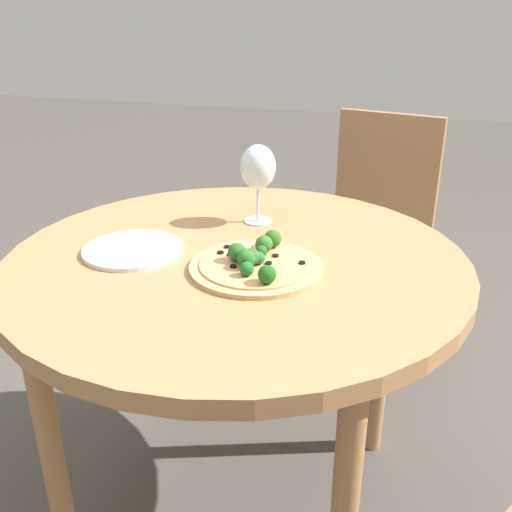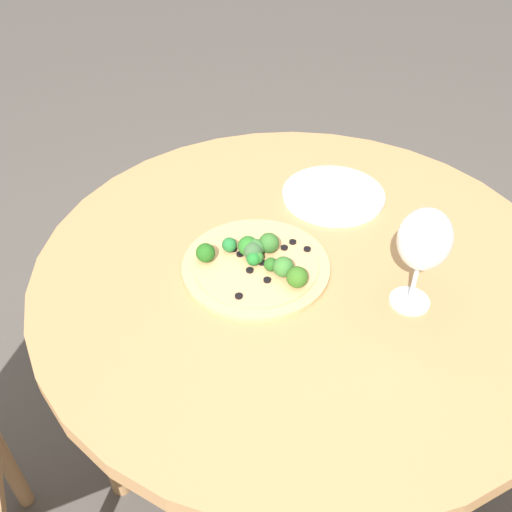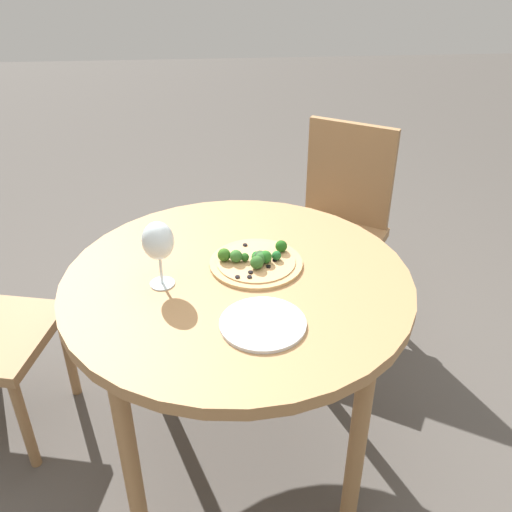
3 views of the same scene
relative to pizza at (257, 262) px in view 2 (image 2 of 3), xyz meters
name	(u,v)px [view 2 (image 2 of 3)]	position (x,y,z in m)	size (l,w,h in m)	color
ground_plane	(287,460)	(0.06, -0.06, -0.73)	(12.00, 12.00, 0.00)	#4C4742
dining_table	(299,289)	(0.06, -0.06, -0.09)	(1.01, 1.01, 0.72)	#A87A4C
pizza	(257,262)	(0.00, 0.00, 0.00)	(0.28, 0.28, 0.05)	tan
wine_glass	(424,241)	(0.08, -0.27, 0.12)	(0.09, 0.09, 0.20)	silver
plate_near	(333,195)	(0.29, 0.00, -0.01)	(0.22, 0.22, 0.01)	silver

